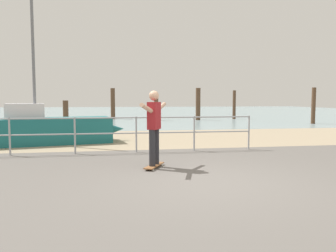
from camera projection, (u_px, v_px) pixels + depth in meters
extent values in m
cube|color=#605B56|center=(226.00, 199.00, 5.09)|extent=(24.00, 10.00, 0.04)
cube|color=tan|center=(158.00, 138.00, 12.96)|extent=(24.00, 6.00, 0.04)
cube|color=#849EA3|center=(128.00, 112.00, 40.49)|extent=(72.00, 50.00, 0.04)
cylinder|color=#9EA0A5|center=(10.00, 137.00, 8.84)|extent=(0.05, 0.05, 1.05)
cylinder|color=#9EA0A5|center=(75.00, 136.00, 9.12)|extent=(0.05, 0.05, 1.05)
cylinder|color=#9EA0A5|center=(136.00, 135.00, 9.40)|extent=(0.05, 0.05, 1.05)
cylinder|color=#9EA0A5|center=(194.00, 134.00, 9.67)|extent=(0.05, 0.05, 1.05)
cylinder|color=#9EA0A5|center=(249.00, 133.00, 9.95)|extent=(0.05, 0.05, 1.05)
cylinder|color=#9EA0A5|center=(106.00, 118.00, 9.22)|extent=(8.54, 0.04, 0.04)
cylinder|color=#9EA0A5|center=(106.00, 134.00, 9.25)|extent=(8.54, 0.04, 0.04)
cube|color=#19666B|center=(45.00, 131.00, 11.22)|extent=(4.59, 2.25, 0.90)
cone|color=#19666B|center=(109.00, 129.00, 12.00)|extent=(1.23, 0.97, 0.77)
cylinder|color=slate|center=(33.00, 55.00, 10.90)|extent=(0.10, 0.10, 4.21)
cube|color=silver|center=(25.00, 111.00, 10.95)|extent=(1.35, 1.12, 0.50)
cube|color=brown|center=(154.00, 165.00, 7.30)|extent=(0.55, 0.80, 0.02)
cylinder|color=silver|center=(153.00, 170.00, 7.01)|extent=(0.05, 0.07, 0.06)
cylinder|color=silver|center=(146.00, 170.00, 7.06)|extent=(0.05, 0.07, 0.06)
cylinder|color=silver|center=(162.00, 165.00, 7.54)|extent=(0.05, 0.07, 0.06)
cylinder|color=silver|center=(155.00, 165.00, 7.59)|extent=(0.05, 0.07, 0.06)
cylinder|color=#26262B|center=(152.00, 148.00, 7.15)|extent=(0.14, 0.14, 0.80)
cylinder|color=#26262B|center=(156.00, 146.00, 7.38)|extent=(0.14, 0.14, 0.80)
cube|color=maroon|center=(154.00, 116.00, 7.21)|extent=(0.34, 0.41, 0.60)
sphere|color=tan|center=(154.00, 96.00, 7.17)|extent=(0.22, 0.22, 0.22)
cylinder|color=tan|center=(146.00, 108.00, 6.77)|extent=(0.34, 0.53, 0.23)
cylinder|color=tan|center=(161.00, 107.00, 7.62)|extent=(0.34, 0.53, 0.23)
cylinder|color=#513826|center=(66.00, 111.00, 21.76)|extent=(0.36, 0.36, 1.46)
cylinder|color=#513826|center=(113.00, 104.00, 25.25)|extent=(0.33, 0.33, 2.39)
cylinder|color=#513826|center=(156.00, 108.00, 23.66)|extent=(0.31, 0.31, 1.83)
cylinder|color=#513826|center=(198.00, 104.00, 24.06)|extent=(0.35, 0.35, 2.37)
cylinder|color=#513826|center=(234.00, 105.00, 25.36)|extent=(0.24, 0.24, 2.23)
cylinder|color=#513826|center=(313.00, 106.00, 20.43)|extent=(0.25, 0.25, 2.27)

